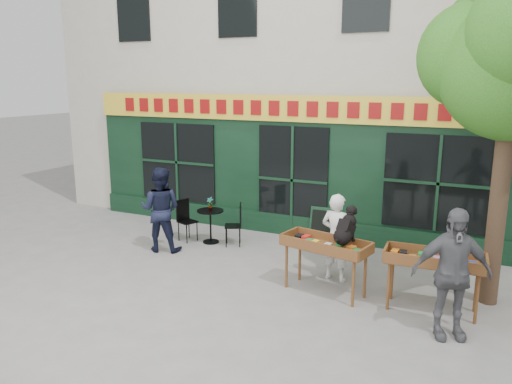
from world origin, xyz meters
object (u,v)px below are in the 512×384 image
dog (346,225)px  bistro_table (210,220)px  book_cart_center (325,248)px  man_right (451,273)px  man_left (161,209)px  woman (336,237)px  book_cart_right (434,262)px

dog → bistro_table: 3.94m
bistro_table → book_cart_center: bearing=-25.6°
man_right → man_left: (-5.95, 1.32, -0.04)m
woman → dog: bearing=128.5°
woman → book_cart_right: size_ratio=1.07×
dog → book_cart_right: bearing=16.1°
woman → bistro_table: (-3.18, 0.88, -0.27)m
book_cart_center → woman: size_ratio=0.98×
man_left → dog: bearing=155.0°
book_cart_center → man_left: size_ratio=0.87×
woman → book_cart_right: woman is taller
man_left → bistro_table: bearing=-143.8°
book_cart_right → man_left: (-5.65, 0.57, 0.09)m
bistro_table → man_left: man_left is taller
dog → man_right: size_ratio=0.31×
book_cart_right → book_cart_center: bearing=178.7°
woman → book_cart_right: 1.86m
dog → man_right: 1.86m
book_cart_center → dog: 0.59m
bistro_table → man_left: bearing=-127.9°
book_cart_center → bistro_table: book_cart_center is taller
man_right → dog: bearing=136.3°
bistro_table → dog: bearing=-24.0°
woman → bistro_table: 3.31m
woman → man_right: (2.06, -1.35, 0.14)m
book_cart_center → bistro_table: (-3.18, 1.53, -0.28)m
book_cart_right → man_right: size_ratio=0.80×
book_cart_center → man_left: 3.93m
woman → man_right: bearing=158.8°
book_cart_right → man_left: bearing=171.2°
bistro_table → man_right: bearing=-23.0°
man_right → bistro_table: man_right is taller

